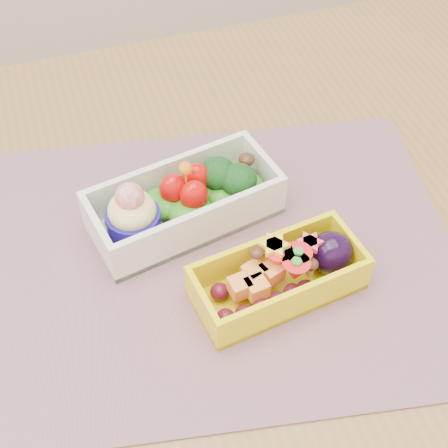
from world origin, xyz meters
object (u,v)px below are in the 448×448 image
object	(u,v)px
table	(258,310)
bento_white	(184,203)
bento_yellow	(282,275)
placemat	(218,255)

from	to	relation	value
table	bento_white	world-z (taller)	bento_white
table	bento_yellow	xyz separation A→B (m)	(0.00, -0.05, 0.12)
bento_white	bento_yellow	size ratio (longest dim) A/B	1.22
bento_white	bento_yellow	xyz separation A→B (m)	(0.06, -0.11, -0.00)
placemat	bento_yellow	xyz separation A→B (m)	(0.04, -0.06, 0.02)
table	bento_white	xyz separation A→B (m)	(-0.06, 0.06, 0.13)
placemat	bento_white	world-z (taller)	bento_white
bento_white	bento_yellow	bearing A→B (deg)	-72.19
placemat	bento_white	xyz separation A→B (m)	(-0.02, 0.05, 0.03)
bento_white	placemat	bearing A→B (deg)	-81.72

